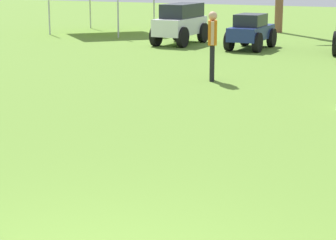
% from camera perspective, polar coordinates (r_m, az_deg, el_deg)
% --- Properties ---
extents(teammate_midfield, '(0.31, 0.49, 1.56)m').
position_cam_1_polar(teammate_midfield, '(14.79, 3.89, 7.02)').
color(teammate_midfield, black).
rests_on(teammate_midfield, ground_plane).
extents(parked_car_slot_a, '(1.20, 2.42, 1.34)m').
position_cam_1_polar(parked_car_slot_a, '(22.13, 1.12, 8.50)').
color(parked_car_slot_a, silver).
rests_on(parked_car_slot_a, ground_plane).
extents(parked_car_slot_b, '(1.09, 2.20, 1.10)m').
position_cam_1_polar(parked_car_slot_b, '(20.91, 7.24, 7.69)').
color(parked_car_slot_b, navy).
rests_on(parked_car_slot_b, ground_plane).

